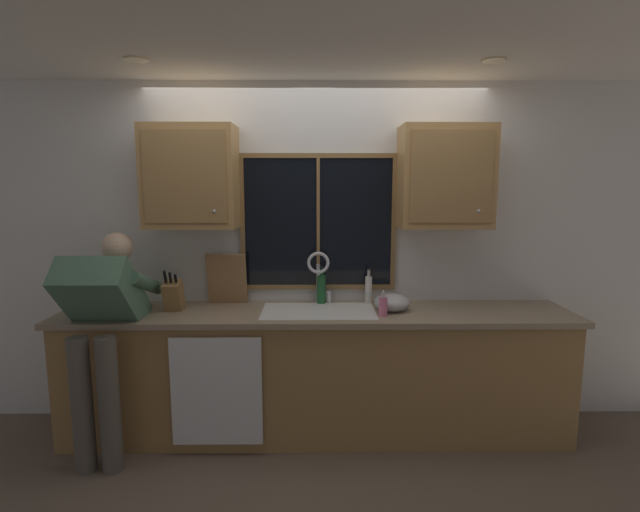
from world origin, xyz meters
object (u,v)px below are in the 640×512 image
at_px(knife_block, 174,296).
at_px(mixing_bowl, 392,302).
at_px(bottle_tall_clear, 321,288).
at_px(cutting_board, 227,279).
at_px(person_standing, 103,321).
at_px(bottle_green_glass, 369,289).
at_px(soap_dispenser, 383,306).

xyz_separation_m(knife_block, mixing_bowl, (1.55, -0.00, -0.05)).
bearing_deg(bottle_tall_clear, cutting_board, -178.68).
height_order(person_standing, bottle_green_glass, person_standing).
xyz_separation_m(person_standing, knife_block, (0.37, 0.30, 0.10)).
bearing_deg(knife_block, soap_dispenser, -5.69).
bearing_deg(bottle_tall_clear, person_standing, -160.49).
bearing_deg(bottle_green_glass, knife_block, -171.94).
bearing_deg(cutting_board, soap_dispenser, -16.71).
distance_m(soap_dispenser, bottle_tall_clear, 0.55).
bearing_deg(soap_dispenser, mixing_bowl, 59.85).
height_order(mixing_bowl, soap_dispenser, soap_dispenser).
xyz_separation_m(mixing_bowl, bottle_green_glass, (-0.15, 0.20, 0.05)).
xyz_separation_m(person_standing, mixing_bowl, (1.93, 0.30, 0.04)).
bearing_deg(mixing_bowl, cutting_board, 170.95).
distance_m(knife_block, mixing_bowl, 1.55).
xyz_separation_m(soap_dispenser, bottle_green_glass, (-0.06, 0.35, 0.04)).
relative_size(mixing_bowl, bottle_green_glass, 0.94).
height_order(person_standing, soap_dispenser, person_standing).
bearing_deg(person_standing, cutting_board, 34.16).
bearing_deg(person_standing, mixing_bowl, 8.73).
bearing_deg(knife_block, person_standing, -141.55).
height_order(mixing_bowl, bottle_green_glass, bottle_green_glass).
height_order(knife_block, cutting_board, cutting_board).
bearing_deg(cutting_board, person_standing, -145.84).
bearing_deg(knife_block, cutting_board, 28.96).
bearing_deg(cutting_board, knife_block, -151.04).
bearing_deg(knife_block, mixing_bowl, -0.05).
xyz_separation_m(knife_block, soap_dispenser, (1.47, -0.15, -0.04)).
bearing_deg(mixing_bowl, knife_block, 179.95).
distance_m(mixing_bowl, soap_dispenser, 0.17).
distance_m(bottle_green_glass, bottle_tall_clear, 0.36).
relative_size(bottle_green_glass, bottle_tall_clear, 0.95).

